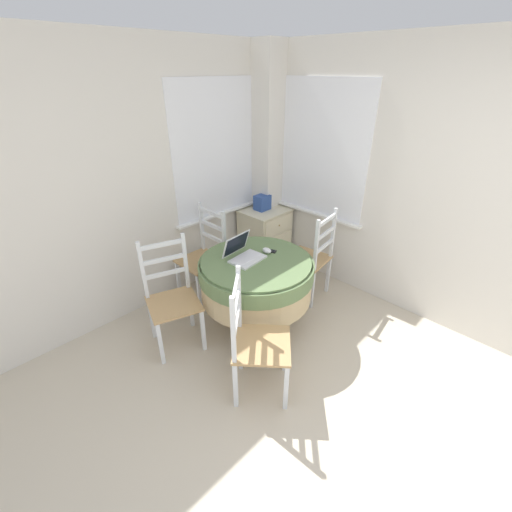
% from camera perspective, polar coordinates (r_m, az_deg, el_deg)
% --- Properties ---
extents(ground_plane, '(30.00, 30.00, 0.00)m').
position_cam_1_polar(ground_plane, '(2.57, 16.29, -35.36)').
color(ground_plane, beige).
extents(corner_room_shell, '(4.32, 4.52, 2.55)m').
position_cam_1_polar(corner_room_shell, '(3.21, 3.77, 10.80)').
color(corner_room_shell, silver).
rests_on(corner_room_shell, ground_plane).
extents(round_dining_table, '(1.06, 1.06, 0.74)m').
position_cam_1_polar(round_dining_table, '(3.19, 0.03, -3.41)').
color(round_dining_table, '#4C3D2D').
rests_on(round_dining_table, ground_plane).
extents(laptop, '(0.34, 0.31, 0.22)m').
position_cam_1_polar(laptop, '(3.11, -2.09, 0.37)').
color(laptop, silver).
rests_on(laptop, round_dining_table).
extents(computer_mouse, '(0.06, 0.10, 0.05)m').
position_cam_1_polar(computer_mouse, '(3.22, 1.83, 0.92)').
color(computer_mouse, white).
rests_on(computer_mouse, round_dining_table).
extents(cell_phone, '(0.08, 0.11, 0.01)m').
position_cam_1_polar(cell_phone, '(3.26, 2.48, 0.87)').
color(cell_phone, black).
rests_on(cell_phone, round_dining_table).
extents(dining_chair_near_back_window, '(0.42, 0.43, 1.02)m').
position_cam_1_polar(dining_chair_near_back_window, '(3.73, -8.63, -0.23)').
color(dining_chair_near_back_window, tan).
rests_on(dining_chair_near_back_window, ground_plane).
extents(dining_chair_near_right_window, '(0.48, 0.48, 1.02)m').
position_cam_1_polar(dining_chair_near_right_window, '(3.73, 9.16, -0.34)').
color(dining_chair_near_right_window, tan).
rests_on(dining_chair_near_right_window, ground_plane).
extents(dining_chair_camera_near, '(0.60, 0.60, 1.02)m').
position_cam_1_polar(dining_chair_camera_near, '(2.64, -0.09, -14.11)').
color(dining_chair_camera_near, tan).
rests_on(dining_chair_camera_near, ground_plane).
extents(dining_chair_left_flank, '(0.55, 0.54, 1.02)m').
position_cam_1_polar(dining_chair_left_flank, '(3.15, -13.82, -6.91)').
color(dining_chair_left_flank, tan).
rests_on(dining_chair_left_flank, ground_plane).
extents(corner_cabinet, '(0.56, 0.49, 0.74)m').
position_cam_1_polar(corner_cabinet, '(4.40, 1.48, 3.25)').
color(corner_cabinet, beige).
rests_on(corner_cabinet, ground_plane).
extents(storage_box, '(0.17, 0.15, 0.18)m').
position_cam_1_polar(storage_box, '(4.23, 1.05, 8.91)').
color(storage_box, '#2D4C93').
rests_on(storage_box, corner_cabinet).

